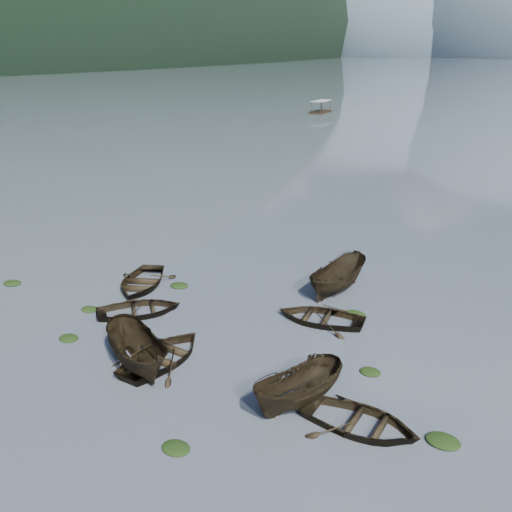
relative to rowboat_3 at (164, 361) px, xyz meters
The scene contains 19 objects.
ground_plane 3.58m from the rowboat_3, 96.70° to the right, with size 2400.00×2400.00×0.00m, color #4B545E.
haze_mtn_a 933.51m from the rowboat_3, 106.20° to the left, with size 520.00×520.00×280.00m, color #475666.
rowboat_1 4.94m from the rowboat_3, 143.28° to the left, with size 2.96×4.15×0.86m, color black.
rowboat_2 1.09m from the rowboat_3, 119.79° to the right, with size 1.85×4.91×1.90m, color black.
rowboat_3 is the anchor object (origin of this frame).
rowboat_4 8.84m from the rowboat_3, ahead, with size 3.02×4.23×0.88m, color black.
rowboat_5 6.37m from the rowboat_3, ahead, with size 1.63×4.32×1.67m, color black.
rowboat_6 8.41m from the rowboat_3, 137.67° to the left, with size 3.29×4.60×0.95m, color black.
rowboat_7 8.00m from the rowboat_3, 58.22° to the left, with size 3.04×4.26×0.88m, color black.
rowboat_8 11.21m from the rowboat_3, 72.20° to the left, with size 1.81×4.82×1.86m, color black.
weed_clump_0 5.02m from the rowboat_3, behind, with size 0.97×0.79×0.21m, color black.
weed_clump_1 6.72m from the rowboat_3, 162.98° to the left, with size 0.92×0.74×0.20m, color black.
weed_clump_2 5.81m from the rowboat_3, 46.84° to the right, with size 1.03×0.82×0.22m, color black.
weed_clump_3 8.68m from the rowboat_3, 24.34° to the left, with size 0.88×0.75×0.20m, color black.
weed_clump_4 11.57m from the rowboat_3, ahead, with size 1.19×0.94×0.25m, color black.
weed_clump_5 12.88m from the rowboat_3, behind, with size 1.07×0.87×0.23m, color black.
weed_clump_6 8.00m from the rowboat_3, 123.05° to the left, with size 1.07×0.89×0.22m, color black.
weed_clump_7 9.80m from the rowboat_3, 56.53° to the left, with size 1.21×0.97×0.26m, color black.
pontoon_left 96.84m from the rowboat_3, 110.53° to the left, with size 2.46×5.90×2.26m, color black, non-canonical shape.
Camera 1 is at (14.60, -12.71, 12.63)m, focal length 40.00 mm.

